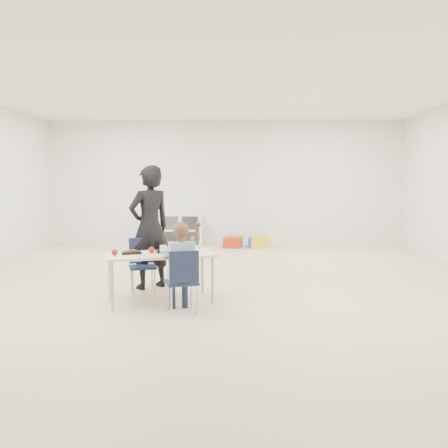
{
  "coord_description": "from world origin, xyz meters",
  "views": [
    {
      "loc": [
        0.3,
        -6.28,
        1.38
      ],
      "look_at": [
        0.12,
        -0.04,
        0.85
      ],
      "focal_mm": 38.0,
      "sensor_mm": 36.0,
      "label": 1
    }
  ],
  "objects_px": {
    "child": "(181,263)",
    "cubby_shelf": "(171,230)",
    "table": "(160,277)",
    "adult": "(150,227)",
    "chair_near": "(182,281)"
  },
  "relations": [
    {
      "from": "child",
      "to": "cubby_shelf",
      "type": "distance_m",
      "value": 5.65
    },
    {
      "from": "table",
      "to": "adult",
      "type": "distance_m",
      "value": 0.94
    },
    {
      "from": "adult",
      "to": "table",
      "type": "bearing_deg",
      "value": 68.18
    },
    {
      "from": "cubby_shelf",
      "to": "adult",
      "type": "bearing_deg",
      "value": -85.64
    },
    {
      "from": "adult",
      "to": "cubby_shelf",
      "type": "bearing_deg",
      "value": -126.89
    },
    {
      "from": "adult",
      "to": "chair_near",
      "type": "bearing_deg",
      "value": 73.89
    },
    {
      "from": "table",
      "to": "child",
      "type": "xyz_separation_m",
      "value": [
        0.3,
        -0.46,
        0.25
      ]
    },
    {
      "from": "chair_near",
      "to": "cubby_shelf",
      "type": "xyz_separation_m",
      "value": [
        -0.9,
        5.58,
        0.01
      ]
    },
    {
      "from": "table",
      "to": "child",
      "type": "bearing_deg",
      "value": -74.25
    },
    {
      "from": "table",
      "to": "adult",
      "type": "xyz_separation_m",
      "value": [
        -0.26,
        0.74,
        0.52
      ]
    },
    {
      "from": "cubby_shelf",
      "to": "chair_near",
      "type": "bearing_deg",
      "value": -80.86
    },
    {
      "from": "cubby_shelf",
      "to": "adult",
      "type": "relative_size",
      "value": 0.86
    },
    {
      "from": "chair_near",
      "to": "child",
      "type": "relative_size",
      "value": 0.63
    },
    {
      "from": "chair_near",
      "to": "child",
      "type": "xyz_separation_m",
      "value": [
        0.0,
        0.0,
        0.2
      ]
    },
    {
      "from": "table",
      "to": "chair_near",
      "type": "height_order",
      "value": "chair_near"
    }
  ]
}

